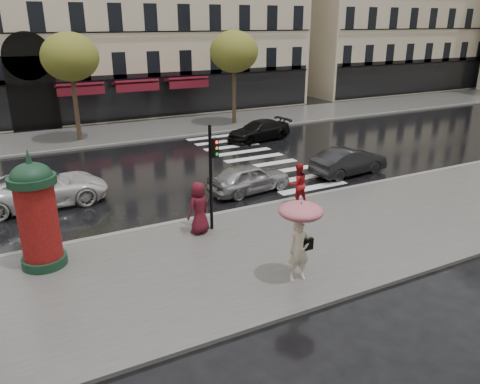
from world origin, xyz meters
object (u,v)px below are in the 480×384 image
morris_column (37,212)px  car_white (43,188)px  woman_umbrella (300,229)px  woman_red (298,184)px  traffic_light (212,168)px  car_black (259,131)px  car_silver (249,178)px  car_darkgrey (349,161)px  man_burgundy (199,208)px

morris_column → car_white: 5.86m
woman_umbrella → woman_red: bearing=56.2°
traffic_light → car_black: 14.22m
traffic_light → car_silver: traffic_light is taller
car_black → car_silver: bearing=-40.0°
woman_umbrella → car_darkgrey: 11.00m
woman_umbrella → man_burgundy: size_ratio=1.30×
woman_umbrella → car_black: bearing=64.1°
car_silver → woman_umbrella: bearing=154.3°
morris_column → car_black: size_ratio=0.86×
morris_column → car_darkgrey: morris_column is taller
woman_umbrella → car_darkgrey: bearing=42.6°
morris_column → car_silver: (8.91, 3.12, -1.24)m
car_silver → woman_red: bearing=-167.6°
traffic_light → woman_red: bearing=9.3°
woman_red → car_darkgrey: (4.72, 2.44, -0.32)m
woman_umbrella → morris_column: size_ratio=0.66×
car_white → car_black: car_white is taller
traffic_light → car_silver: 4.81m
woman_umbrella → man_burgundy: (-1.30, 4.28, -0.67)m
man_burgundy → morris_column: 5.23m
man_burgundy → car_white: man_burgundy is taller
morris_column → car_darkgrey: (14.52, 3.09, -1.22)m
car_silver → car_black: 9.71m
car_silver → car_darkgrey: car_darkgrey is taller
car_black → car_white: bearing=-75.1°
man_burgundy → car_white: size_ratio=0.36×
man_burgundy → car_black: man_burgundy is taller
woman_umbrella → car_white: size_ratio=0.47×
man_burgundy → car_black: bearing=-151.3°
woman_umbrella → morris_column: (-6.47, 4.32, 0.16)m
car_white → car_black: bearing=-68.4°
car_darkgrey → car_black: 8.26m
woman_umbrella → car_darkgrey: (8.05, 7.42, -1.06)m
woman_umbrella → morris_column: 7.78m
man_burgundy → car_white: (-4.55, 5.75, -0.34)m
car_silver → traffic_light: bearing=127.0°
traffic_light → car_black: bearing=53.6°
traffic_light → car_black: size_ratio=0.88×
man_burgundy → traffic_light: traffic_light is taller
car_darkgrey → car_white: size_ratio=0.79×
car_silver → car_black: size_ratio=0.89×
car_darkgrey → car_black: car_darkgrey is taller
car_darkgrey → car_silver: bearing=84.4°
morris_column → car_darkgrey: size_ratio=0.91×
woman_umbrella → car_white: woman_umbrella is taller
morris_column → traffic_light: 5.74m
man_burgundy → traffic_light: bearing=159.9°
car_silver → car_white: car_white is taller
traffic_light → car_darkgrey: (8.81, 3.11, -1.76)m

